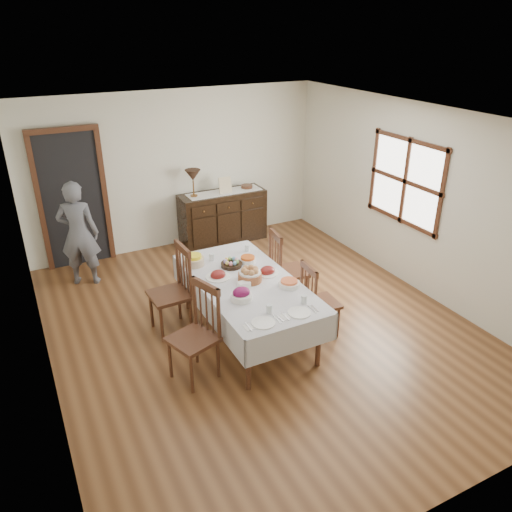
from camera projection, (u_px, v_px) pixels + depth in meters
name	position (u px, v px, depth m)	size (l,w,h in m)	color
ground	(260.00, 325.00, 6.43)	(6.00, 6.00, 0.00)	brown
room_shell	(233.00, 196.00, 6.01)	(5.02, 6.02, 2.65)	silver
dining_table	(247.00, 288.00, 5.97)	(1.11, 2.19, 0.75)	silver
chair_left_near	(197.00, 332.00, 5.31)	(0.58, 0.58, 1.10)	#4C2A1A
chair_left_far	(173.00, 289.00, 6.13)	(0.49, 0.49, 1.13)	#4C2A1A
chair_right_near	(317.00, 300.00, 6.05)	(0.44, 0.44, 0.98)	#4C2A1A
chair_right_far	(285.00, 268.00, 6.70)	(0.51, 0.51, 1.09)	#4C2A1A
sideboard	(223.00, 217.00, 8.71)	(1.49, 0.54, 0.90)	black
person	(78.00, 230.00, 7.14)	(0.52, 0.33, 1.67)	#5A5D66
bread_basket	(250.00, 275.00, 5.91)	(0.29, 0.29, 0.18)	brown
egg_basket	(231.00, 264.00, 6.28)	(0.27, 0.27, 0.10)	black
ham_platter_a	(218.00, 275.00, 6.01)	(0.30, 0.30, 0.11)	white
ham_platter_b	(267.00, 271.00, 6.11)	(0.28, 0.28, 0.11)	white
beet_bowl	(241.00, 295.00, 5.52)	(0.24, 0.24, 0.15)	white
carrot_bowl	(248.00, 260.00, 6.38)	(0.20, 0.20, 0.09)	white
pineapple_bowl	(194.00, 260.00, 6.31)	(0.26, 0.26, 0.14)	#CBAF8E
casserole_dish	(289.00, 283.00, 5.82)	(0.25, 0.25, 0.08)	white
butter_dish	(244.00, 285.00, 5.79)	(0.14, 0.09, 0.07)	white
setting_left	(265.00, 318.00, 5.17)	(0.42, 0.31, 0.10)	white
setting_right	(300.00, 308.00, 5.34)	(0.42, 0.31, 0.10)	white
glass_far_a	(212.00, 257.00, 6.43)	(0.07, 0.07, 0.10)	silver
glass_far_b	(247.00, 248.00, 6.69)	(0.07, 0.07, 0.09)	silver
runner	(224.00, 192.00, 8.52)	(1.30, 0.35, 0.01)	white
table_lamp	(193.00, 176.00, 8.16)	(0.26, 0.26, 0.46)	brown
picture_frame	(225.00, 185.00, 8.42)	(0.22, 0.08, 0.28)	beige
deco_bowl	(247.00, 187.00, 8.71)	(0.20, 0.20, 0.06)	#4C2A1A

